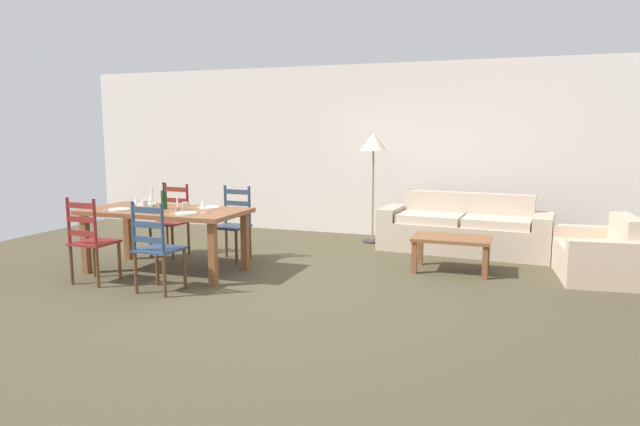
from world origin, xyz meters
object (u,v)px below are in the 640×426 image
dining_chair_near_left (91,241)px  dining_chair_far_left (172,220)px  wine_bottle (164,199)px  couch (464,231)px  coffee_table (452,242)px  dining_chair_near_right (156,247)px  standing_lamp (374,148)px  wine_glass_near_left (136,200)px  dining_chair_far_right (233,224)px  coffee_cup_secondary (145,204)px  coffee_cup_primary (185,206)px  armchair_upholstered (602,257)px  wine_glass_near_right (203,203)px  wine_glass_far_left (151,197)px  dining_table (165,216)px

dining_chair_near_left → dining_chair_far_left: bearing=90.0°
wine_bottle → couch: 4.05m
coffee_table → dining_chair_far_left: bearing=-175.1°
dining_chair_near_left → dining_chair_near_right: size_ratio=1.00×
standing_lamp → wine_glass_near_left: bearing=-130.0°
couch → dining_chair_far_right: bearing=-151.1°
dining_chair_near_left → coffee_cup_secondary: 0.85m
dining_chair_far_left → coffee_cup_primary: 1.09m
dining_chair_near_right → wine_glass_near_left: bearing=137.7°
coffee_cup_secondary → armchair_upholstered: size_ratio=0.07×
wine_glass_near_left → coffee_cup_primary: size_ratio=1.79×
dining_chair_far_left → coffee_cup_primary: size_ratio=10.67×
dining_chair_near_left → coffee_cup_secondary: (0.14, 0.77, 0.32)m
dining_chair_near_right → standing_lamp: (1.47, 3.30, 0.93)m
dining_chair_near_left → coffee_table: 4.10m
dining_chair_near_left → wine_glass_near_left: 0.73m
wine_bottle → standing_lamp: standing_lamp is taller
wine_glass_near_right → wine_glass_far_left: bearing=162.7°
dining_chair_near_right → wine_glass_near_right: bearing=76.2°
wine_glass_near_left → couch: (3.56, 2.44, -0.57)m
couch → coffee_table: couch is taller
dining_chair_near_right → wine_glass_near_left: dining_chair_near_right is taller
dining_chair_far_right → coffee_cup_primary: size_ratio=10.67×
wine_bottle → wine_glass_near_right: (0.61, -0.14, -0.01)m
armchair_upholstered → coffee_table: bearing=-171.2°
couch → armchair_upholstered: bearing=-30.8°
dining_table → dining_chair_far_left: dining_chair_far_left is taller
wine_glass_near_left → wine_glass_far_left: bearing=88.8°
couch → standing_lamp: (-1.36, 0.18, 1.12)m
dining_chair_near_left → dining_chair_far_left: 1.52m
wine_glass_near_right → coffee_cup_primary: (-0.34, 0.16, -0.07)m
wine_glass_near_left → standing_lamp: bearing=50.0°
coffee_cup_primary → dining_chair_far_right: bearing=74.0°
dining_table → coffee_cup_secondary: bearing=171.6°
dining_chair_near_right → coffee_cup_primary: bearing=101.9°
wine_bottle → couch: wine_bottle is taller
coffee_cup_secondary → dining_chair_near_left: bearing=-100.4°
dining_chair_near_right → standing_lamp: bearing=66.0°
dining_table → coffee_cup_secondary: 0.34m
dining_table → dining_chair_far_right: bearing=59.0°
dining_table → coffee_cup_secondary: coffee_cup_secondary is taller
dining_table → coffee_cup_primary: (0.26, 0.03, 0.13)m
dining_table → coffee_cup_primary: bearing=7.6°
wine_bottle → wine_glass_far_left: bearing=154.5°
dining_chair_far_left → dining_chair_far_right: 0.93m
wine_glass_near_left → wine_glass_near_right: 0.90m
wine_glass_near_right → coffee_cup_secondary: bearing=169.2°
dining_chair_far_left → couch: dining_chair_far_left is taller
coffee_table → couch: bearing=87.9°
wine_glass_near_right → coffee_table: wine_glass_near_right is taller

